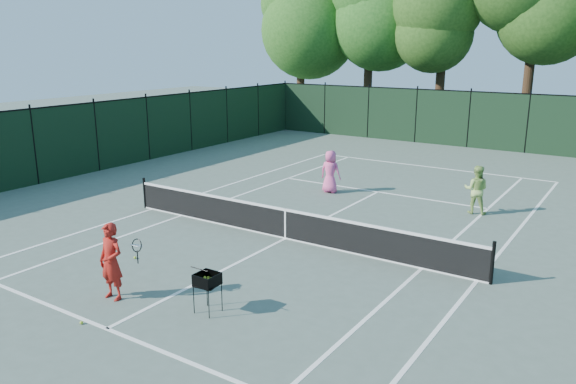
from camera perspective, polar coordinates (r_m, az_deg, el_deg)
The scene contains 20 objects.
ground at distance 16.33m, azimuth -0.27°, elevation -4.76°, with size 90.00×90.00×0.00m, color #4D5E53.
sideline_doubles_left at distance 19.76m, azimuth -13.63°, elevation -1.70°, with size 0.10×23.77×0.01m, color white.
sideline_doubles_right at distance 14.25m, azimuth 18.64°, elevation -8.55°, with size 0.10×23.77×0.01m, color white.
sideline_singles_left at distance 18.81m, azimuth -10.77°, elevation -2.37°, with size 0.10×23.77×0.01m, color white.
sideline_singles_right at distance 14.61m, azimuth 13.42°, elevation -7.58°, with size 0.10×23.77×0.01m, color white.
baseline_far at distance 26.69m, azimuth 14.03°, elevation 2.51°, with size 10.97×0.10×0.01m, color white.
service_line_near at distance 11.99m, azimuth -17.94°, elevation -13.07°, with size 8.23×0.10×0.01m, color white.
service_line_far at distance 21.72m, azimuth 9.13°, elevation 0.02°, with size 8.23×0.10×0.01m, color white.
center_service_line at distance 16.33m, azimuth -0.27°, elevation -4.75°, with size 0.10×12.80×0.01m, color white.
tennis_net at distance 16.18m, azimuth -0.27°, elevation -3.17°, with size 11.69×0.09×1.06m.
fence_far at distance 32.22m, azimuth 17.90°, elevation 6.98°, with size 24.00×0.05×3.00m, color black.
fence_left at distance 24.53m, azimuth -24.38°, elevation 4.15°, with size 0.05×36.00×3.00m, color black.
tree_0 at distance 40.60m, azimuth 1.34°, elevation 18.55°, with size 6.40×6.40×13.14m.
tree_2 at distance 36.56m, azimuth 15.69°, elevation 17.78°, with size 6.00×6.00×12.40m.
coach at distance 12.92m, azimuth -17.51°, elevation -6.75°, with size 0.91×0.63×1.74m.
player_pink at distance 21.27m, azimuth 4.33°, elevation 2.08°, with size 0.82×0.57×1.62m.
player_green at distance 19.57m, azimuth 18.57°, elevation 0.24°, with size 0.88×0.74×1.62m.
ball_hopper at distance 11.89m, azimuth -8.21°, elevation -8.82°, with size 0.52×0.52×0.87m.
loose_ball_near_cart at distance 12.31m, azimuth -20.24°, elevation -12.34°, with size 0.07×0.07×0.07m, color #B2CE2A.
loose_ball_midcourt at distance 15.38m, azimuth -15.28°, elevation -6.44°, with size 0.07×0.07×0.07m, color #B1CA29.
Camera 1 is at (8.53, -12.82, 5.45)m, focal length 35.00 mm.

